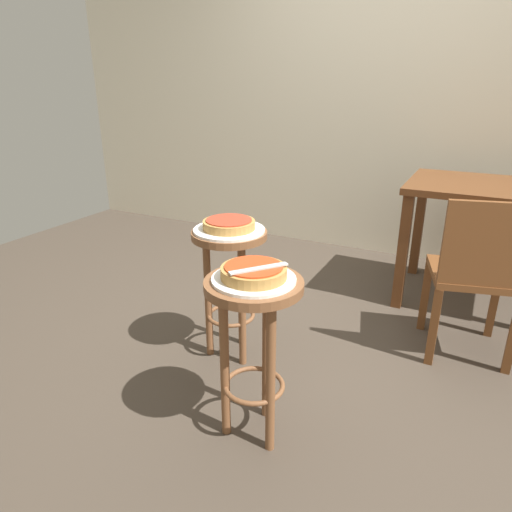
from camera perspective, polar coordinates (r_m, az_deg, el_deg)
The scene contains 11 objects.
ground_plane at distance 2.59m, azimuth 7.17°, elevation -10.56°, with size 6.00×6.00×0.00m, color #42382D.
back_wall at distance 3.81m, azimuth 17.60°, elevation 22.41°, with size 6.00×0.10×3.00m, color beige.
stool_foreground at distance 1.73m, azimuth -0.27°, elevation -8.54°, with size 0.36×0.36×0.67m.
serving_plate_foreground at distance 1.65m, azimuth -0.28°, elevation -2.88°, with size 0.31×0.31×0.01m, color white.
pizza_foreground at distance 1.64m, azimuth -0.28°, elevation -1.98°, with size 0.24×0.24×0.05m.
stool_middle at distance 2.26m, azimuth -3.25°, elevation -1.28°, with size 0.36×0.36×0.67m.
serving_plate_middle at distance 2.19m, azimuth -3.35°, elevation 3.24°, with size 0.34×0.34×0.01m, color white.
pizza_middle at distance 2.18m, azimuth -3.36°, elevation 3.95°, with size 0.25×0.25×0.05m.
dining_table at distance 3.13m, azimuth 27.77°, elevation 5.63°, with size 1.04×0.72×0.76m.
wooden_chair at distance 2.49m, azimuth 25.68°, elevation -1.90°, with size 0.49×0.49×0.85m.
pizza_server_knife at distance 1.60m, azimuth 0.34°, elevation -1.54°, with size 0.22×0.02×0.01m, color silver.
Camera 1 is at (0.71, -2.09, 1.35)m, focal length 32.30 mm.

